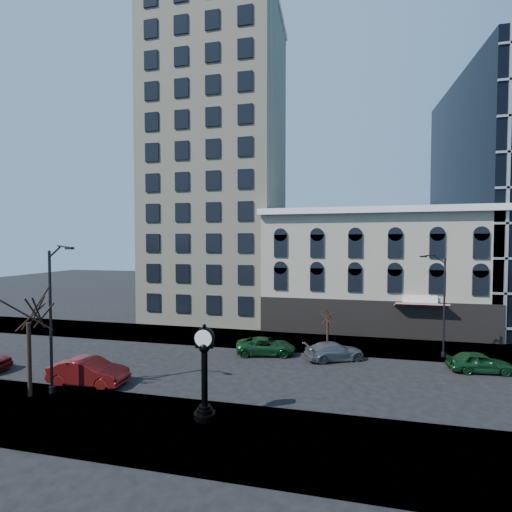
# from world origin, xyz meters

# --- Properties ---
(ground) EXTENTS (160.00, 160.00, 0.00)m
(ground) POSITION_xyz_m (0.00, 0.00, 0.00)
(ground) COLOR black
(ground) RESTS_ON ground
(sidewalk_far) EXTENTS (160.00, 6.00, 0.12)m
(sidewalk_far) POSITION_xyz_m (0.00, 8.00, 0.06)
(sidewalk_far) COLOR gray
(sidewalk_far) RESTS_ON ground
(sidewalk_near) EXTENTS (160.00, 6.00, 0.12)m
(sidewalk_near) POSITION_xyz_m (0.00, -8.00, 0.06)
(sidewalk_near) COLOR gray
(sidewalk_near) RESTS_ON ground
(cream_tower) EXTENTS (15.90, 15.40, 42.50)m
(cream_tower) POSITION_xyz_m (-6.11, 18.88, 19.32)
(cream_tower) COLOR beige
(cream_tower) RESTS_ON ground
(victorian_row) EXTENTS (22.60, 11.19, 12.50)m
(victorian_row) POSITION_xyz_m (12.00, 15.89, 6.00)
(victorian_row) COLOR #A19B85
(victorian_row) RESTS_ON ground
(street_clock) EXTENTS (1.09, 1.09, 4.82)m
(street_clock) POSITION_xyz_m (1.69, -6.89, 2.30)
(street_clock) COLOR black
(street_clock) RESTS_ON sidewalk_near
(street_lamp_near) EXTENTS (2.27, 0.85, 8.96)m
(street_lamp_near) POSITION_xyz_m (-7.62, -6.18, 6.88)
(street_lamp_near) COLOR black
(street_lamp_near) RESTS_ON sidewalk_near
(street_lamp_far) EXTENTS (2.01, 1.02, 8.21)m
(street_lamp_far) POSITION_xyz_m (16.06, 5.79, 6.32)
(street_lamp_far) COLOR black
(street_lamp_far) RESTS_ON sidewalk_far
(bare_tree_near) EXTENTS (4.04, 4.04, 6.93)m
(bare_tree_near) POSITION_xyz_m (-9.14, -6.67, 5.36)
(bare_tree_near) COLOR #322019
(bare_tree_near) RESTS_ON sidewalk_near
(bare_tree_far) EXTENTS (2.25, 2.25, 3.86)m
(bare_tree_far) POSITION_xyz_m (7.69, 7.52, 3.03)
(bare_tree_far) COLOR #322019
(bare_tree_far) RESTS_ON sidewalk_far
(car_near_b) EXTENTS (5.02, 1.88, 1.64)m
(car_near_b) POSITION_xyz_m (-7.19, -4.17, 0.82)
(car_near_b) COLOR maroon
(car_near_b) RESTS_ON ground
(car_far_a) EXTENTS (5.14, 3.08, 1.34)m
(car_far_a) POSITION_xyz_m (2.81, 4.05, 0.67)
(car_far_a) COLOR #143F1E
(car_far_a) RESTS_ON ground
(car_far_b) EXTENTS (5.02, 3.67, 1.35)m
(car_far_b) POSITION_xyz_m (8.23, 3.86, 0.67)
(car_far_b) COLOR #595B60
(car_far_b) RESTS_ON ground
(car_far_c) EXTENTS (4.25, 2.04, 1.40)m
(car_far_c) POSITION_xyz_m (18.13, 3.42, 0.70)
(car_far_c) COLOR #143F1E
(car_far_c) RESTS_ON ground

